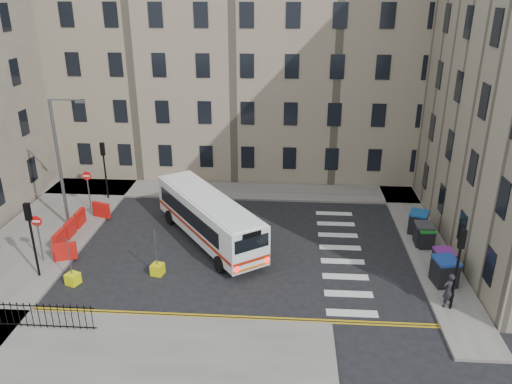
# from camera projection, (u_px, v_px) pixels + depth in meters

# --- Properties ---
(ground) EXTENTS (120.00, 120.00, 0.00)m
(ground) POSITION_uv_depth(u_px,v_px,m) (272.00, 249.00, 29.06)
(ground) COLOR black
(ground) RESTS_ON ground
(pavement_north) EXTENTS (36.00, 3.20, 0.15)m
(pavement_north) POSITION_uv_depth(u_px,v_px,m) (196.00, 190.00, 37.36)
(pavement_north) COLOR slate
(pavement_north) RESTS_ON ground
(pavement_east) EXTENTS (2.40, 26.00, 0.15)m
(pavement_east) POSITION_uv_depth(u_px,v_px,m) (413.00, 222.00, 32.15)
(pavement_east) COLOR slate
(pavement_east) RESTS_ON ground
(pavement_west) EXTENTS (6.00, 22.00, 0.15)m
(pavement_west) POSITION_uv_depth(u_px,v_px,m) (46.00, 232.00, 30.85)
(pavement_west) COLOR slate
(pavement_west) RESTS_ON ground
(pavement_sw) EXTENTS (20.00, 6.00, 0.15)m
(pavement_sw) POSITION_uv_depth(u_px,v_px,m) (90.00, 360.00, 20.24)
(pavement_sw) COLOR slate
(pavement_sw) RESTS_ON ground
(terrace_north) EXTENTS (38.30, 10.80, 17.20)m
(terrace_north) POSITION_uv_depth(u_px,v_px,m) (195.00, 61.00, 40.58)
(terrace_north) COLOR gray
(terrace_north) RESTS_ON ground
(traffic_light_east) EXTENTS (0.28, 0.22, 4.10)m
(traffic_light_east) POSITION_uv_depth(u_px,v_px,m) (459.00, 257.00, 22.35)
(traffic_light_east) COLOR black
(traffic_light_east) RESTS_ON pavement_east
(traffic_light_nw) EXTENTS (0.28, 0.22, 4.10)m
(traffic_light_nw) POSITION_uv_depth(u_px,v_px,m) (104.00, 162.00, 34.75)
(traffic_light_nw) COLOR black
(traffic_light_nw) RESTS_ON pavement_west
(traffic_light_sw) EXTENTS (0.28, 0.22, 4.10)m
(traffic_light_sw) POSITION_uv_depth(u_px,v_px,m) (31.00, 229.00, 25.05)
(traffic_light_sw) COLOR black
(traffic_light_sw) RESTS_ON pavement_west
(streetlamp) EXTENTS (0.50, 0.22, 8.14)m
(streetlamp) POSITION_uv_depth(u_px,v_px,m) (59.00, 162.00, 30.11)
(streetlamp) COLOR #595B5E
(streetlamp) RESTS_ON pavement_west
(no_entry_north) EXTENTS (0.60, 0.08, 3.00)m
(no_entry_north) POSITION_uv_depth(u_px,v_px,m) (88.00, 183.00, 33.24)
(no_entry_north) COLOR #595B5E
(no_entry_north) RESTS_ON pavement_west
(no_entry_south) EXTENTS (0.60, 0.08, 3.00)m
(no_entry_south) POSITION_uv_depth(u_px,v_px,m) (38.00, 229.00, 26.77)
(no_entry_south) COLOR #595B5E
(no_entry_south) RESTS_ON pavement_west
(roadworks_barriers) EXTENTS (1.66, 6.26, 1.00)m
(roadworks_barriers) POSITION_uv_depth(u_px,v_px,m) (76.00, 229.00, 30.04)
(roadworks_barriers) COLOR red
(roadworks_barriers) RESTS_ON pavement_west
(iron_railings) EXTENTS (7.80, 0.04, 1.20)m
(iron_railings) POSITION_uv_depth(u_px,v_px,m) (9.00, 315.00, 21.92)
(iron_railings) COLOR black
(iron_railings) RESTS_ON pavement_sw
(bus) EXTENTS (7.64, 9.47, 2.73)m
(bus) POSITION_uv_depth(u_px,v_px,m) (208.00, 216.00, 29.46)
(bus) COLOR white
(bus) RESTS_ON ground
(wheelie_bin_a) EXTENTS (1.28, 1.42, 1.39)m
(wheelie_bin_a) POSITION_uv_depth(u_px,v_px,m) (445.00, 271.00, 25.12)
(wheelie_bin_a) COLOR black
(wheelie_bin_a) RESTS_ON pavement_east
(wheelie_bin_b) EXTENTS (1.06, 1.19, 1.21)m
(wheelie_bin_b) POSITION_uv_depth(u_px,v_px,m) (443.00, 261.00, 26.24)
(wheelie_bin_b) COLOR black
(wheelie_bin_b) RESTS_ON pavement_east
(wheelie_bin_c) EXTENTS (0.97, 1.09, 1.14)m
(wheelie_bin_c) POSITION_uv_depth(u_px,v_px,m) (425.00, 237.00, 28.84)
(wheelie_bin_c) COLOR black
(wheelie_bin_c) RESTS_ON pavement_east
(wheelie_bin_d) EXTENTS (1.05, 1.20, 1.29)m
(wheelie_bin_d) POSITION_uv_depth(u_px,v_px,m) (424.00, 234.00, 29.05)
(wheelie_bin_d) COLOR black
(wheelie_bin_d) RESTS_ON pavement_east
(wheelie_bin_e) EXTENTS (1.43, 1.52, 1.34)m
(wheelie_bin_e) POSITION_uv_depth(u_px,v_px,m) (418.00, 222.00, 30.48)
(wheelie_bin_e) COLOR black
(wheelie_bin_e) RESTS_ON pavement_east
(pedestrian) EXTENTS (0.75, 0.59, 1.80)m
(pedestrian) POSITION_uv_depth(u_px,v_px,m) (449.00, 290.00, 23.16)
(pedestrian) COLOR black
(pedestrian) RESTS_ON pavement_east
(bollard_yellow) EXTENTS (0.77, 0.77, 0.60)m
(bollard_yellow) POSITION_uv_depth(u_px,v_px,m) (73.00, 279.00, 25.48)
(bollard_yellow) COLOR #EAEC0D
(bollard_yellow) RESTS_ON ground
(bollard_chevron) EXTENTS (0.72, 0.72, 0.60)m
(bollard_chevron) POSITION_uv_depth(u_px,v_px,m) (158.00, 269.00, 26.34)
(bollard_chevron) COLOR yellow
(bollard_chevron) RESTS_ON ground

